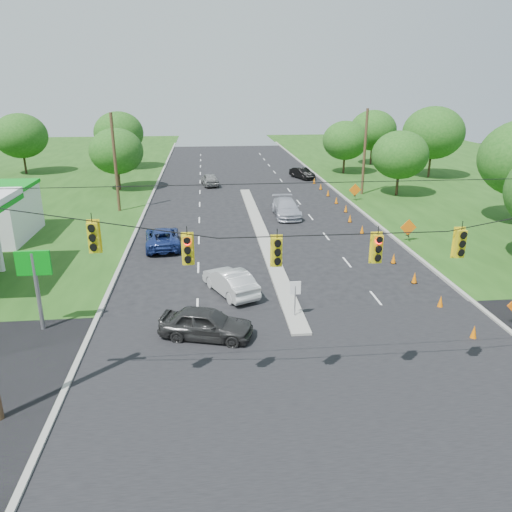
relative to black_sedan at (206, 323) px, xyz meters
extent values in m
plane|color=black|center=(4.53, -4.38, -0.76)|extent=(160.00, 160.00, 0.00)
cube|color=black|center=(4.53, -4.38, -0.76)|extent=(160.00, 14.00, 0.02)
cube|color=gray|center=(-5.57, 25.62, -0.76)|extent=(0.25, 110.00, 0.16)
cube|color=gray|center=(14.63, 25.62, -0.76)|extent=(0.25, 110.00, 0.16)
cube|color=gray|center=(4.53, 16.62, -0.76)|extent=(1.00, 34.00, 0.18)
cylinder|color=gray|center=(4.53, 1.62, 0.14)|extent=(0.06, 0.06, 1.80)
cube|color=white|center=(4.53, 1.62, 0.94)|extent=(0.55, 0.04, 0.70)
cylinder|color=black|center=(4.53, -5.38, 6.24)|extent=(24.00, 0.04, 0.04)
cube|color=yellow|center=(-3.47, -5.38, 5.99)|extent=(0.34, 0.24, 1.00)
cube|color=yellow|center=(-0.47, -5.38, 5.47)|extent=(0.34, 0.24, 1.00)
cube|color=yellow|center=(2.53, -5.38, 5.29)|extent=(0.34, 0.24, 1.00)
cube|color=yellow|center=(6.03, -5.38, 5.29)|extent=(0.34, 0.24, 1.00)
cube|color=yellow|center=(9.03, -5.38, 5.38)|extent=(0.34, 0.24, 1.00)
cylinder|color=#422D1C|center=(-7.97, 25.62, 3.74)|extent=(0.28, 0.28, 9.00)
cylinder|color=#422D1C|center=(17.03, 30.62, 3.74)|extent=(0.28, 0.28, 9.00)
cylinder|color=gray|center=(-7.97, 1.62, 1.24)|extent=(0.20, 0.20, 4.00)
cube|color=#008D10|center=(-7.97, 1.62, 2.74)|extent=(1.60, 0.15, 1.20)
cone|color=orange|center=(12.57, -1.38, -0.41)|extent=(0.32, 0.32, 0.70)
cone|color=orange|center=(12.57, 2.12, -0.41)|extent=(0.32, 0.32, 0.70)
cone|color=orange|center=(12.57, 5.62, -0.41)|extent=(0.32, 0.32, 0.70)
cone|color=orange|center=(12.57, 9.12, -0.41)|extent=(0.32, 0.32, 0.70)
cone|color=orange|center=(12.57, 12.62, -0.41)|extent=(0.32, 0.32, 0.70)
cone|color=orange|center=(12.57, 16.12, -0.41)|extent=(0.32, 0.32, 0.70)
cone|color=orange|center=(12.57, 19.62, -0.41)|extent=(0.32, 0.32, 0.70)
cone|color=orange|center=(13.17, 23.12, -0.41)|extent=(0.32, 0.32, 0.70)
cone|color=orange|center=(13.17, 26.62, -0.41)|extent=(0.32, 0.32, 0.70)
cone|color=orange|center=(13.17, 30.12, -0.41)|extent=(0.32, 0.32, 0.70)
cone|color=orange|center=(13.17, 33.62, -0.41)|extent=(0.32, 0.32, 0.70)
cone|color=orange|center=(13.17, 37.12, -0.41)|extent=(0.32, 0.32, 0.70)
cube|color=black|center=(15.33, 13.62, -0.21)|extent=(0.06, 0.58, 0.26)
cube|color=black|center=(15.33, 13.62, -0.21)|extent=(0.06, 0.58, 0.26)
cube|color=orange|center=(15.33, 13.62, 0.39)|extent=(1.27, 0.05, 1.27)
cube|color=black|center=(15.33, 27.62, -0.21)|extent=(0.06, 0.58, 0.26)
cube|color=black|center=(15.33, 27.62, -0.21)|extent=(0.06, 0.58, 0.26)
cube|color=orange|center=(15.33, 27.62, 0.39)|extent=(1.27, 0.05, 1.27)
cylinder|color=black|center=(-23.47, 47.62, 0.68)|extent=(0.28, 0.28, 2.88)
ellipsoid|color=#194C14|center=(-23.47, 47.62, 4.20)|extent=(6.72, 6.72, 5.76)
cylinder|color=black|center=(-9.47, 35.62, 0.50)|extent=(0.28, 0.28, 2.52)
ellipsoid|color=#194C14|center=(-9.47, 35.62, 3.58)|extent=(5.88, 5.88, 5.04)
cylinder|color=black|center=(-11.47, 50.62, 0.68)|extent=(0.28, 0.28, 2.88)
ellipsoid|color=#194C14|center=(-11.47, 50.62, 4.20)|extent=(6.72, 6.72, 5.76)
cylinder|color=black|center=(20.53, 29.62, 0.50)|extent=(0.28, 0.28, 2.52)
ellipsoid|color=#194C14|center=(20.53, 29.62, 3.58)|extent=(5.88, 5.88, 5.04)
cylinder|color=black|center=(28.53, 39.62, 0.86)|extent=(0.28, 0.28, 3.24)
ellipsoid|color=#194C14|center=(28.53, 39.62, 4.82)|extent=(7.56, 7.56, 6.48)
cylinder|color=black|center=(24.53, 50.62, 0.68)|extent=(0.28, 0.28, 2.88)
ellipsoid|color=#194C14|center=(24.53, 50.62, 4.20)|extent=(6.72, 6.72, 5.76)
cylinder|color=black|center=(18.53, 43.62, 0.50)|extent=(0.28, 0.28, 2.52)
ellipsoid|color=#194C14|center=(18.53, 43.62, 3.58)|extent=(5.88, 5.88, 5.04)
imported|color=#282828|center=(0.00, 0.00, 0.00)|extent=(4.75, 2.94, 1.51)
imported|color=silver|center=(1.41, 5.18, -0.02)|extent=(3.24, 4.71, 1.47)
imported|color=navy|center=(-3.10, 14.28, -0.02)|extent=(2.93, 5.48, 1.46)
imported|color=#A8ABB8|center=(7.36, 22.16, 0.03)|extent=(2.22, 5.41, 1.57)
imported|color=gray|center=(0.69, 37.24, -0.02)|extent=(2.34, 4.52, 1.47)
imported|color=black|center=(12.36, 40.68, -0.08)|extent=(2.86, 4.36, 1.36)
camera|label=1|loc=(0.20, -21.26, 10.74)|focal=35.00mm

